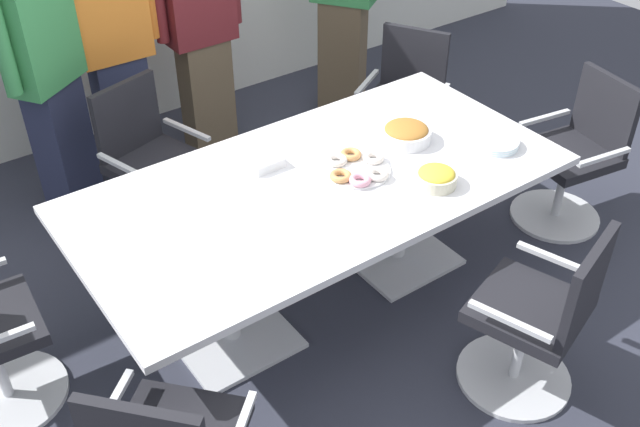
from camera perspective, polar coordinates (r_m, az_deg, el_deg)
ground_plane at (r=4.03m, az=0.00°, el=-6.34°), size 10.00×10.00×0.01m
conference_table at (r=3.63m, az=0.00°, el=0.95°), size 2.40×1.20×0.75m
office_chair_0 at (r=3.44m, az=16.56°, el=-8.09°), size 0.68×0.68×0.91m
office_chair_1 at (r=4.60m, az=19.10°, el=3.95°), size 0.62×0.62×0.91m
office_chair_2 at (r=4.91m, az=6.49°, el=7.99°), size 0.74×0.74×0.91m
office_chair_3 at (r=4.37m, az=-12.85°, el=3.33°), size 0.67×0.67×0.91m
person_standing_0 at (r=4.45m, az=-20.49°, el=10.40°), size 0.55×0.43×1.80m
person_standing_1 at (r=4.72m, az=-15.74°, el=12.46°), size 0.61×0.23×1.75m
person_standing_2 at (r=4.94m, az=-9.24°, el=13.84°), size 0.61×0.23×1.66m
snack_bowl_chips_yellow at (r=3.55m, az=9.00°, el=2.82°), size 0.20×0.20×0.09m
snack_bowl_pretzels at (r=3.87m, az=6.70°, el=6.23°), size 0.26×0.26×0.10m
donut_platter at (r=3.62m, az=2.87°, el=3.53°), size 0.34×0.33×0.04m
plate_stack at (r=3.92m, az=13.49°, el=5.33°), size 0.23×0.23×0.04m
napkin_pile at (r=3.67m, az=-4.44°, el=4.08°), size 0.16×0.16×0.05m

